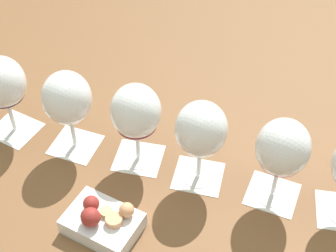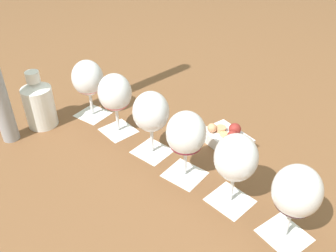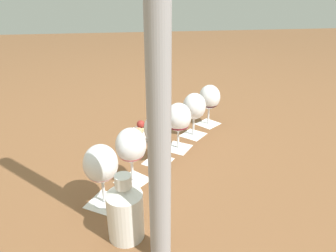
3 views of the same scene
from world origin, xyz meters
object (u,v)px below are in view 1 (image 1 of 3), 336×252
at_px(wine_glass_3, 136,114).
at_px(wine_glass_5, 2,85).
at_px(snack_dish, 102,221).
at_px(wine_glass_1, 282,151).
at_px(wine_glass_4, 67,101).
at_px(wine_glass_2, 201,132).

bearing_deg(wine_glass_3, wine_glass_5, -41.19).
bearing_deg(snack_dish, wine_glass_1, 169.57).
xyz_separation_m(wine_glass_1, wine_glass_5, (0.42, -0.38, 0.00)).
bearing_deg(wine_glass_5, snack_dish, 105.98).
relative_size(wine_glass_1, wine_glass_5, 1.00).
height_order(wine_glass_4, snack_dish, wine_glass_4).
bearing_deg(wine_glass_1, wine_glass_3, -43.69).
relative_size(wine_glass_2, wine_glass_5, 1.00).
xyz_separation_m(wine_glass_2, wine_glass_3, (0.09, -0.09, 0.00)).
bearing_deg(wine_glass_4, wine_glass_3, 140.46).
height_order(wine_glass_2, wine_glass_5, same).
distance_m(wine_glass_5, snack_dish, 0.35).
bearing_deg(wine_glass_2, wine_glass_4, -42.48).
bearing_deg(wine_glass_3, snack_dish, 47.35).
relative_size(wine_glass_2, wine_glass_4, 1.00).
distance_m(wine_glass_1, wine_glass_3, 0.28).
relative_size(wine_glass_3, wine_glass_5, 1.00).
bearing_deg(snack_dish, wine_glass_4, -93.70).
relative_size(wine_glass_4, wine_glass_5, 1.00).
height_order(wine_glass_2, wine_glass_4, same).
relative_size(wine_glass_3, wine_glass_4, 1.00).
distance_m(wine_glass_1, wine_glass_4, 0.42).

